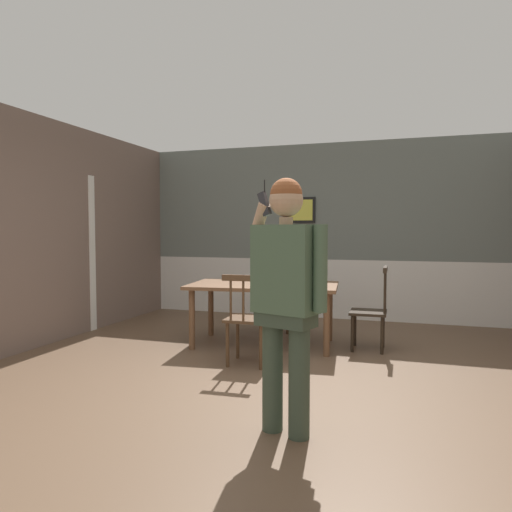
# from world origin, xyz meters

# --- Properties ---
(ground_plane) EXTENTS (7.54, 7.54, 0.00)m
(ground_plane) POSITION_xyz_m (0.00, 0.00, 0.00)
(ground_plane) COLOR brown
(room_back_partition) EXTENTS (5.82, 0.17, 2.70)m
(room_back_partition) POSITION_xyz_m (-0.00, 3.43, 1.30)
(room_back_partition) COLOR slate
(room_back_partition) RESTS_ON ground_plane
(dining_table) EXTENTS (1.82, 1.14, 0.73)m
(dining_table) POSITION_xyz_m (-0.39, 1.42, 0.65)
(dining_table) COLOR brown
(dining_table) RESTS_ON ground_plane
(chair_near_window) EXTENTS (0.41, 0.41, 0.96)m
(chair_near_window) POSITION_xyz_m (0.85, 1.56, 0.46)
(chair_near_window) COLOR #2D2319
(chair_near_window) RESTS_ON ground_plane
(chair_by_doorway) EXTENTS (0.45, 0.45, 0.93)m
(chair_by_doorway) POSITION_xyz_m (-0.30, 0.56, 0.47)
(chair_by_doorway) COLOR #513823
(chair_by_doorway) RESTS_ON ground_plane
(chair_at_table_head) EXTENTS (0.54, 0.54, 0.95)m
(chair_at_table_head) POSITION_xyz_m (-0.49, 2.28, 0.46)
(chair_at_table_head) COLOR #513823
(chair_at_table_head) RESTS_ON ground_plane
(person_figure) EXTENTS (0.56, 0.34, 1.70)m
(person_figure) POSITION_xyz_m (0.48, -0.92, 0.99)
(person_figure) COLOR #3A493A
(person_figure) RESTS_ON ground_plane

